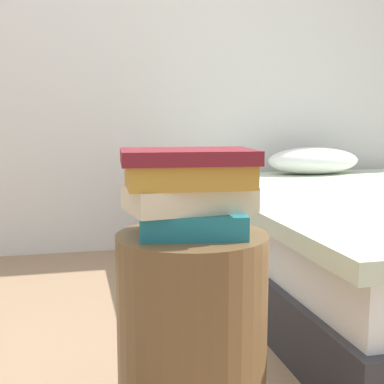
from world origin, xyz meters
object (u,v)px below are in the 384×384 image
Objects in this scene: book_maroon at (187,156)px; book_teal at (192,222)px; side_table at (192,346)px; book_cream at (189,198)px; book_ochre at (187,175)px.

book_teal is at bearing -16.57° from book_maroon.
book_cream reaches higher than side_table.
side_table is at bearing -13.73° from book_maroon.
book_maroon is at bearing 161.62° from side_table.
book_cream is (-0.01, 0.01, 0.34)m from side_table.
book_teal is 0.84× the size of book_ochre.
book_ochre is (-0.01, 0.01, 0.40)m from side_table.
book_cream is at bearing 122.29° from book_teal.
side_table is 2.32× the size of book_teal.
book_maroon reaches higher than book_ochre.
book_cream is 0.05m from book_ochre.
book_maroon is at bearing -135.08° from book_cream.
book_teal is (-0.00, -0.00, 0.29)m from side_table.
book_maroon is (-0.01, 0.00, 0.15)m from book_teal.
book_ochre is at bearing 142.71° from book_cream.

